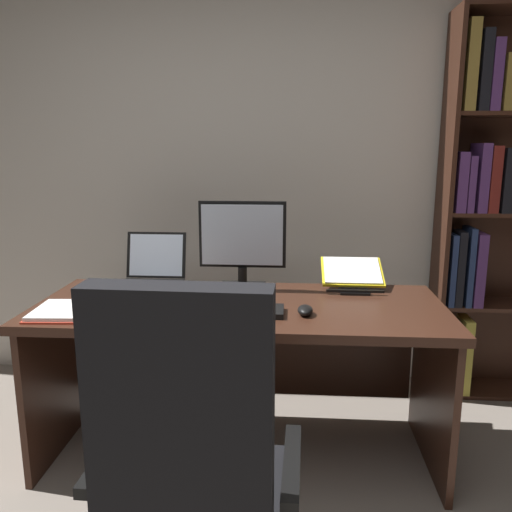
# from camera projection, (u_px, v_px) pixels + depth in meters

# --- Properties ---
(wall_back) EXTENTS (5.32, 0.12, 2.76)m
(wall_back) POSITION_uv_depth(u_px,v_px,m) (264.00, 155.00, 3.09)
(wall_back) COLOR beige
(wall_back) RESTS_ON ground
(desk) EXTENTS (1.82, 0.74, 0.74)m
(desk) POSITION_uv_depth(u_px,v_px,m) (242.00, 338.00, 2.42)
(desk) COLOR #381E14
(desk) RESTS_ON ground
(bookshelf) EXTENTS (0.84, 0.27, 2.14)m
(bookshelf) POSITION_uv_depth(u_px,v_px,m) (498.00, 210.00, 2.85)
(bookshelf) COLOR #381E14
(bookshelf) RESTS_ON ground
(office_chair) EXTENTS (0.62, 0.60, 1.11)m
(office_chair) POSITION_uv_depth(u_px,v_px,m) (192.00, 492.00, 1.46)
(office_chair) COLOR black
(office_chair) RESTS_ON ground
(monitor) EXTENTS (0.42, 0.16, 0.43)m
(monitor) POSITION_uv_depth(u_px,v_px,m) (242.00, 246.00, 2.49)
(monitor) COLOR black
(monitor) RESTS_ON desk
(laptop) EXTENTS (0.31, 0.32, 0.26)m
(laptop) POSITION_uv_depth(u_px,v_px,m) (151.00, 276.00, 2.57)
(laptop) COLOR black
(laptop) RESTS_ON desk
(keyboard) EXTENTS (0.42, 0.15, 0.02)m
(keyboard) POSITION_uv_depth(u_px,v_px,m) (234.00, 310.00, 2.16)
(keyboard) COLOR black
(keyboard) RESTS_ON desk
(computer_mouse) EXTENTS (0.06, 0.10, 0.04)m
(computer_mouse) POSITION_uv_depth(u_px,v_px,m) (305.00, 310.00, 2.14)
(computer_mouse) COLOR black
(computer_mouse) RESTS_ON desk
(reading_stand_with_book) EXTENTS (0.30, 0.29, 0.13)m
(reading_stand_with_book) POSITION_uv_depth(u_px,v_px,m) (352.00, 274.00, 2.55)
(reading_stand_with_book) COLOR black
(reading_stand_with_book) RESTS_ON desk
(open_binder) EXTENTS (0.48, 0.30, 0.02)m
(open_binder) POSITION_uv_depth(u_px,v_px,m) (89.00, 311.00, 2.16)
(open_binder) COLOR #DB422D
(open_binder) RESTS_ON desk
(notepad) EXTENTS (0.19, 0.23, 0.01)m
(notepad) POSITION_uv_depth(u_px,v_px,m) (169.00, 302.00, 2.30)
(notepad) COLOR white
(notepad) RESTS_ON desk
(pen) EXTENTS (0.14, 0.02, 0.01)m
(pen) POSITION_uv_depth(u_px,v_px,m) (174.00, 300.00, 2.30)
(pen) COLOR black
(pen) RESTS_ON notepad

